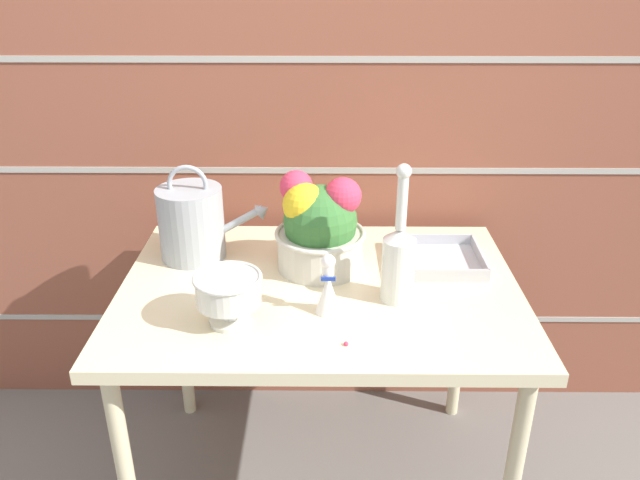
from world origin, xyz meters
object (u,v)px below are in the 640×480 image
figurine_vase (328,289)px  flower_planter (319,227)px  watering_can (192,222)px  wire_tray (437,260)px  crystal_pedestal_bowl (228,291)px  glass_decanter (399,258)px

figurine_vase → flower_planter: bearing=95.7°
watering_can → wire_tray: bearing=-3.2°
crystal_pedestal_bowl → wire_tray: crystal_pedestal_bowl is taller
crystal_pedestal_bowl → glass_decanter: 0.45m
flower_planter → wire_tray: flower_planter is taller
watering_can → wire_tray: (0.73, -0.04, -0.10)m
watering_can → figurine_vase: (0.40, -0.32, -0.05)m
figurine_vase → wire_tray: bearing=40.2°
watering_can → wire_tray: size_ratio=1.30×
glass_decanter → figurine_vase: 0.20m
flower_planter → crystal_pedestal_bowl: bearing=-126.1°
watering_can → glass_decanter: 0.64m
crystal_pedestal_bowl → wire_tray: size_ratio=0.66×
crystal_pedestal_bowl → flower_planter: size_ratio=0.60×
flower_planter → figurine_vase: 0.26m
figurine_vase → wire_tray: figurine_vase is taller
glass_decanter → wire_tray: bearing=55.5°
figurine_vase → watering_can: bearing=141.9°
glass_decanter → flower_planter: bearing=138.6°
watering_can → figurine_vase: size_ratio=2.04×
flower_planter → glass_decanter: size_ratio=0.75×
flower_planter → wire_tray: bearing=4.1°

